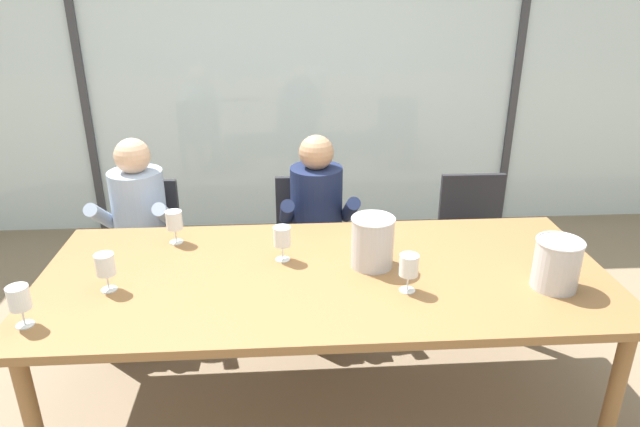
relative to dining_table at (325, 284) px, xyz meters
The scene contains 18 objects.
ground 1.23m from the dining_table, 90.00° to the left, with size 14.00×14.00×0.00m, color #847056.
window_glass_panel 2.43m from the dining_table, 90.00° to the left, with size 7.84×0.03×2.60m, color silver.
window_mullion_left 2.98m from the dining_table, 127.07° to the left, with size 0.06×0.06×2.60m, color #38383D.
window_mullion_right 2.98m from the dining_table, 52.93° to the left, with size 0.06×0.06×2.60m, color #38383D.
hillside_vineyard 5.94m from the dining_table, 90.00° to the left, with size 13.84×2.40×2.02m, color #568942.
dining_table is the anchor object (origin of this frame).
chair_near_curtain 1.49m from the dining_table, 137.10° to the left, with size 0.48×0.48×0.87m.
chair_left_of_center 1.01m from the dining_table, 91.77° to the left, with size 0.45×0.45×0.87m.
chair_center 1.44m from the dining_table, 42.83° to the left, with size 0.44×0.44×0.87m.
person_pale_blue_shirt 1.36m from the dining_table, 141.71° to the left, with size 0.47×0.62×1.18m.
person_navy_polo 0.84m from the dining_table, 88.76° to the left, with size 0.47×0.62×1.18m.
ice_bucket_primary 1.04m from the dining_table, 11.26° to the right, with size 0.21×0.21×0.23m.
ice_bucket_secondary 0.30m from the dining_table, 13.55° to the left, with size 0.21×0.21×0.25m.
wine_glass_by_left_taster 0.30m from the dining_table, 144.80° to the left, with size 0.08×0.08×0.17m.
wine_glass_near_bucket 0.44m from the dining_table, 28.66° to the right, with size 0.08×0.08×0.17m.
wine_glass_center_pour 1.28m from the dining_table, 163.69° to the right, with size 0.08×0.08×0.17m.
wine_glass_by_right_taster 0.85m from the dining_table, 153.62° to the left, with size 0.08×0.08×0.17m.
wine_glass_spare_empty 0.98m from the dining_table, behind, with size 0.08×0.08×0.17m.
Camera 1 is at (-0.17, -2.32, 2.05)m, focal length 31.75 mm.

